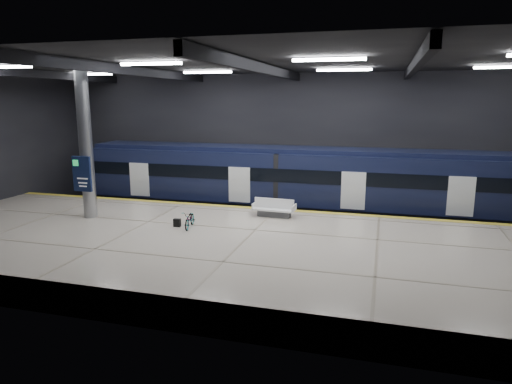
% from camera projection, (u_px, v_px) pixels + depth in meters
% --- Properties ---
extents(ground, '(30.00, 30.00, 0.00)m').
position_uv_depth(ground, '(261.00, 247.00, 20.38)').
color(ground, black).
rests_on(ground, ground).
extents(room_shell, '(30.10, 16.10, 8.05)m').
position_uv_depth(room_shell, '(262.00, 118.00, 19.24)').
color(room_shell, black).
rests_on(room_shell, ground).
extents(platform, '(30.00, 11.00, 1.10)m').
position_uv_depth(platform, '(245.00, 254.00, 17.91)').
color(platform, beige).
rests_on(platform, ground).
extents(safety_strip, '(30.00, 0.40, 0.01)m').
position_uv_depth(safety_strip, '(276.00, 209.00, 22.75)').
color(safety_strip, gold).
rests_on(safety_strip, platform).
extents(rails, '(30.00, 1.52, 0.16)m').
position_uv_depth(rails, '(287.00, 216.00, 25.55)').
color(rails, gray).
rests_on(rails, ground).
extents(train, '(29.40, 2.84, 3.79)m').
position_uv_depth(train, '(332.00, 183.00, 24.49)').
color(train, black).
rests_on(train, ground).
extents(bench, '(2.01, 0.93, 0.87)m').
position_uv_depth(bench, '(274.00, 210.00, 21.33)').
color(bench, '#595B60').
rests_on(bench, platform).
extents(bicycle, '(0.75, 1.50, 0.75)m').
position_uv_depth(bicycle, '(190.00, 219.00, 19.45)').
color(bicycle, '#99999E').
rests_on(bicycle, platform).
extents(pannier_bag, '(0.31, 0.20, 0.35)m').
position_uv_depth(pannier_bag, '(177.00, 223.00, 19.65)').
color(pannier_bag, black).
rests_on(pannier_bag, platform).
extents(info_column, '(0.90, 0.78, 6.90)m').
position_uv_depth(info_column, '(85.00, 145.00, 20.65)').
color(info_column, '#9EA0A5').
rests_on(info_column, platform).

